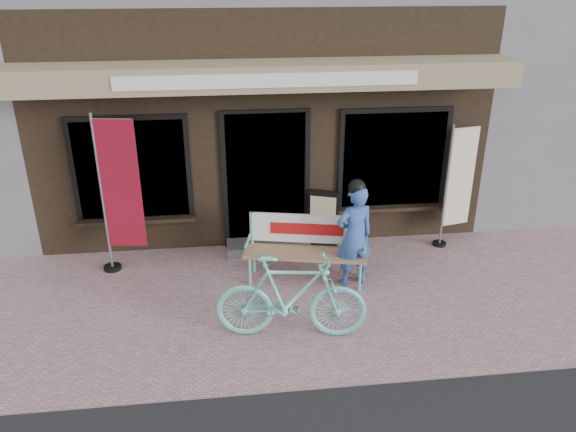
{
  "coord_description": "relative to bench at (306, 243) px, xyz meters",
  "views": [
    {
      "loc": [
        -0.63,
        -6.12,
        4.11
      ],
      "look_at": [
        0.19,
        0.7,
        1.05
      ],
      "focal_mm": 35.0,
      "sensor_mm": 36.0,
      "label": 1
    }
  ],
  "objects": [
    {
      "name": "ground",
      "position": [
        -0.46,
        -0.86,
        -0.55
      ],
      "size": [
        70.0,
        70.0,
        0.0
      ],
      "primitive_type": "plane",
      "color": "#B58A91",
      "rests_on": "ground"
    },
    {
      "name": "nobori_cream",
      "position": [
        2.49,
        0.79,
        0.48
      ],
      "size": [
        0.59,
        0.26,
        1.99
      ],
      "rotation": [
        0.0,
        0.0,
        0.21
      ],
      "color": "gray",
      "rests_on": "ground"
    },
    {
      "name": "menu_stand",
      "position": [
        0.42,
        0.94,
        -0.06
      ],
      "size": [
        0.47,
        0.25,
        0.95
      ],
      "rotation": [
        0.0,
        0.0,
        -0.36
      ],
      "color": "black",
      "rests_on": "ground"
    },
    {
      "name": "nobori_red",
      "position": [
        -2.58,
        0.53,
        0.67
      ],
      "size": [
        0.7,
        0.29,
        2.35
      ],
      "rotation": [
        0.0,
        0.0,
        -0.15
      ],
      "color": "gray",
      "rests_on": "ground"
    },
    {
      "name": "person",
      "position": [
        0.63,
        -0.24,
        0.22
      ],
      "size": [
        0.6,
        0.47,
        1.56
      ],
      "rotation": [
        0.0,
        0.0,
        0.23
      ],
      "color": "#305AA7",
      "rests_on": "ground"
    },
    {
      "name": "bicycle",
      "position": [
        -0.39,
        -1.37,
        -0.0
      ],
      "size": [
        1.87,
        0.76,
        1.09
      ],
      "primitive_type": "imported",
      "rotation": [
        0.0,
        0.0,
        1.43
      ],
      "color": "#67CABF",
      "rests_on": "ground"
    },
    {
      "name": "storefront",
      "position": [
        -0.46,
        4.1,
        2.44
      ],
      "size": [
        7.0,
        6.77,
        6.0
      ],
      "color": "black",
      "rests_on": "ground"
    },
    {
      "name": "bench",
      "position": [
        0.0,
        0.0,
        0.0
      ],
      "size": [
        1.78,
        0.8,
        0.93
      ],
      "rotation": [
        0.0,
        0.0,
        -0.22
      ],
      "color": "#67CABF",
      "rests_on": "ground"
    }
  ]
}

